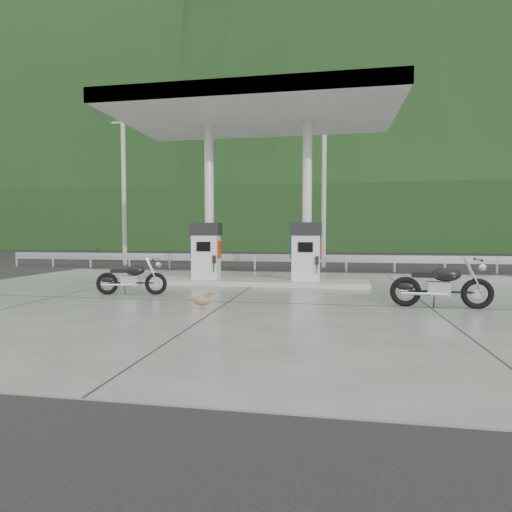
% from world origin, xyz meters
% --- Properties ---
extents(ground, '(160.00, 160.00, 0.00)m').
position_xyz_m(ground, '(0.00, 0.00, 0.00)').
color(ground, black).
rests_on(ground, ground).
extents(forecourt_apron, '(18.00, 14.00, 0.02)m').
position_xyz_m(forecourt_apron, '(0.00, 0.00, 0.01)').
color(forecourt_apron, '#61615C').
rests_on(forecourt_apron, ground).
extents(pump_island, '(7.00, 1.40, 0.15)m').
position_xyz_m(pump_island, '(0.00, 2.50, 0.10)').
color(pump_island, gray).
rests_on(pump_island, forecourt_apron).
extents(gas_pump_left, '(0.95, 0.55, 1.80)m').
position_xyz_m(gas_pump_left, '(-1.60, 2.50, 1.07)').
color(gas_pump_left, silver).
rests_on(gas_pump_left, pump_island).
extents(gas_pump_right, '(0.95, 0.55, 1.80)m').
position_xyz_m(gas_pump_right, '(1.60, 2.50, 1.07)').
color(gas_pump_right, silver).
rests_on(gas_pump_right, pump_island).
extents(canopy_column_left, '(0.30, 0.30, 5.00)m').
position_xyz_m(canopy_column_left, '(-1.60, 2.90, 2.67)').
color(canopy_column_left, silver).
rests_on(canopy_column_left, pump_island).
extents(canopy_column_right, '(0.30, 0.30, 5.00)m').
position_xyz_m(canopy_column_right, '(1.60, 2.90, 2.67)').
color(canopy_column_right, silver).
rests_on(canopy_column_right, pump_island).
extents(canopy_roof, '(8.50, 5.00, 0.40)m').
position_xyz_m(canopy_roof, '(0.00, 2.50, 5.37)').
color(canopy_roof, silver).
rests_on(canopy_roof, canopy_column_left).
extents(guardrail, '(26.00, 0.16, 1.42)m').
position_xyz_m(guardrail, '(0.00, 8.00, 0.71)').
color(guardrail, '#A7AAAF').
rests_on(guardrail, ground).
extents(road, '(60.00, 7.00, 0.01)m').
position_xyz_m(road, '(0.00, 11.50, 0.00)').
color(road, black).
rests_on(road, ground).
extents(utility_pole_a, '(0.22, 0.22, 8.00)m').
position_xyz_m(utility_pole_a, '(-8.00, 9.50, 4.00)').
color(utility_pole_a, gray).
rests_on(utility_pole_a, ground).
extents(utility_pole_b, '(0.22, 0.22, 8.00)m').
position_xyz_m(utility_pole_b, '(2.00, 9.50, 4.00)').
color(utility_pole_b, gray).
rests_on(utility_pole_b, ground).
extents(tree_band, '(80.00, 6.00, 6.00)m').
position_xyz_m(tree_band, '(0.00, 30.00, 3.00)').
color(tree_band, black).
rests_on(tree_band, ground).
extents(forested_hills, '(100.00, 40.00, 140.00)m').
position_xyz_m(forested_hills, '(0.00, 60.00, 0.00)').
color(forested_hills, black).
rests_on(forested_hills, ground).
extents(motorcycle_left, '(1.82, 0.82, 0.83)m').
position_xyz_m(motorcycle_left, '(-2.82, -0.26, 0.44)').
color(motorcycle_left, black).
rests_on(motorcycle_left, forecourt_apron).
extents(motorcycle_right, '(2.01, 0.74, 0.94)m').
position_xyz_m(motorcycle_right, '(4.73, -0.94, 0.49)').
color(motorcycle_right, black).
rests_on(motorcycle_right, forecourt_apron).
extents(duck, '(0.50, 0.16, 0.36)m').
position_xyz_m(duck, '(-0.33, -2.06, 0.20)').
color(duck, brown).
rests_on(duck, forecourt_apron).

